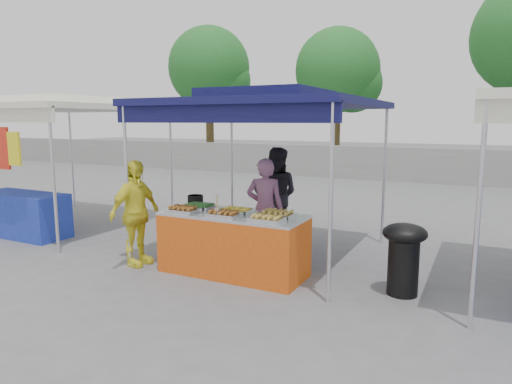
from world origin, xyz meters
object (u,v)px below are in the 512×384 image
at_px(vendor_woman, 265,209).
at_px(customer_person, 135,213).
at_px(wok_burner, 404,253).
at_px(helper_man, 276,195).
at_px(cooking_pot, 195,200).
at_px(vendor_table, 233,244).

bearing_deg(vendor_woman, customer_person, 17.82).
distance_m(wok_burner, customer_person, 3.74).
distance_m(vendor_woman, helper_man, 1.00).
bearing_deg(helper_man, wok_burner, 135.32).
height_order(cooking_pot, customer_person, customer_person).
height_order(vendor_table, cooking_pot, cooking_pot).
relative_size(wok_burner, customer_person, 0.58).
distance_m(cooking_pot, customer_person, 0.91).
distance_m(cooking_pot, helper_man, 1.61).
xyz_separation_m(wok_burner, helper_man, (-2.41, 1.56, 0.30)).
xyz_separation_m(helper_man, customer_person, (-1.28, -2.12, -0.05)).
bearing_deg(helper_man, customer_person, 47.18).
height_order(cooking_pot, wok_burner, cooking_pot).
xyz_separation_m(vendor_woman, customer_person, (-1.54, -1.15, -0.00)).
bearing_deg(vendor_table, vendor_woman, 85.20).
height_order(vendor_woman, customer_person, vendor_woman).
distance_m(vendor_table, cooking_pot, 1.05).
relative_size(wok_burner, vendor_woman, 0.58).
relative_size(vendor_woman, helper_man, 0.94).
xyz_separation_m(vendor_table, wok_burner, (2.22, 0.26, 0.10)).
relative_size(vendor_table, customer_person, 1.29).
bearing_deg(wok_burner, cooking_pot, -166.26).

